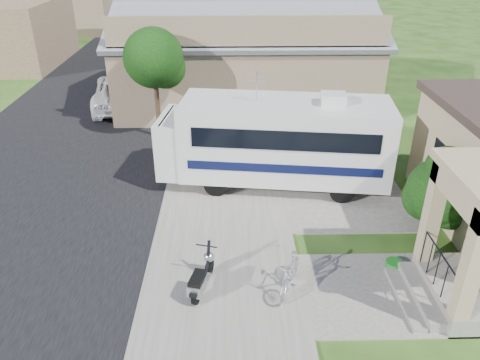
{
  "coord_description": "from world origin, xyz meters",
  "views": [
    {
      "loc": [
        -0.76,
        -9.72,
        7.8
      ],
      "look_at": [
        -0.5,
        2.5,
        1.3
      ],
      "focal_mm": 35.0,
      "sensor_mm": 36.0,
      "label": 1
    }
  ],
  "objects_px": {
    "shrub": "(443,188)",
    "motorhome": "(276,139)",
    "scooter": "(201,278)",
    "van": "(135,54)",
    "pickup_truck": "(122,90)",
    "garden_hose": "(394,265)",
    "bicycle": "(289,276)"
  },
  "relations": [
    {
      "from": "scooter",
      "to": "van",
      "type": "relative_size",
      "value": 0.24
    },
    {
      "from": "pickup_truck",
      "to": "bicycle",
      "type": "bearing_deg",
      "value": 106.87
    },
    {
      "from": "scooter",
      "to": "garden_hose",
      "type": "xyz_separation_m",
      "value": [
        4.96,
        0.81,
        -0.36
      ]
    },
    {
      "from": "motorhome",
      "to": "scooter",
      "type": "height_order",
      "value": "motorhome"
    },
    {
      "from": "scooter",
      "to": "van",
      "type": "height_order",
      "value": "van"
    },
    {
      "from": "motorhome",
      "to": "pickup_truck",
      "type": "bearing_deg",
      "value": 136.54
    },
    {
      "from": "motorhome",
      "to": "pickup_truck",
      "type": "xyz_separation_m",
      "value": [
        -6.91,
        8.47,
        -0.87
      ]
    },
    {
      "from": "shrub",
      "to": "scooter",
      "type": "relative_size",
      "value": 1.74
    },
    {
      "from": "scooter",
      "to": "pickup_truck",
      "type": "relative_size",
      "value": 0.26
    },
    {
      "from": "shrub",
      "to": "pickup_truck",
      "type": "xyz_separation_m",
      "value": [
        -11.42,
        11.36,
        -0.56
      ]
    },
    {
      "from": "shrub",
      "to": "pickup_truck",
      "type": "relative_size",
      "value": 0.46
    },
    {
      "from": "bicycle",
      "to": "pickup_truck",
      "type": "bearing_deg",
      "value": 138.46
    },
    {
      "from": "motorhome",
      "to": "scooter",
      "type": "bearing_deg",
      "value": -104.74
    },
    {
      "from": "shrub",
      "to": "motorhome",
      "type": "bearing_deg",
      "value": 147.35
    },
    {
      "from": "motorhome",
      "to": "bicycle",
      "type": "relative_size",
      "value": 4.99
    },
    {
      "from": "scooter",
      "to": "bicycle",
      "type": "relative_size",
      "value": 0.97
    },
    {
      "from": "motorhome",
      "to": "shrub",
      "type": "distance_m",
      "value": 5.36
    },
    {
      "from": "scooter",
      "to": "bicycle",
      "type": "xyz_separation_m",
      "value": [
        2.12,
        -0.01,
        0.02
      ]
    },
    {
      "from": "scooter",
      "to": "pickup_truck",
      "type": "distance_m",
      "value": 14.79
    },
    {
      "from": "motorhome",
      "to": "garden_hose",
      "type": "relative_size",
      "value": 17.76
    },
    {
      "from": "van",
      "to": "garden_hose",
      "type": "bearing_deg",
      "value": -62.67
    },
    {
      "from": "pickup_truck",
      "to": "garden_hose",
      "type": "bearing_deg",
      "value": 117.15
    },
    {
      "from": "scooter",
      "to": "bicycle",
      "type": "bearing_deg",
      "value": 14.44
    },
    {
      "from": "shrub",
      "to": "van",
      "type": "bearing_deg",
      "value": 122.72
    },
    {
      "from": "shrub",
      "to": "garden_hose",
      "type": "xyz_separation_m",
      "value": [
        -1.8,
        -1.86,
        -1.26
      ]
    },
    {
      "from": "shrub",
      "to": "bicycle",
      "type": "xyz_separation_m",
      "value": [
        -4.64,
        -2.68,
        -0.88
      ]
    },
    {
      "from": "bicycle",
      "to": "van",
      "type": "height_order",
      "value": "van"
    },
    {
      "from": "motorhome",
      "to": "garden_hose",
      "type": "bearing_deg",
      "value": -52.94
    },
    {
      "from": "bicycle",
      "to": "motorhome",
      "type": "bearing_deg",
      "value": 111.31
    },
    {
      "from": "van",
      "to": "garden_hose",
      "type": "distance_m",
      "value": 23.05
    },
    {
      "from": "motorhome",
      "to": "pickup_truck",
      "type": "height_order",
      "value": "motorhome"
    },
    {
      "from": "shrub",
      "to": "garden_hose",
      "type": "height_order",
      "value": "shrub"
    }
  ]
}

